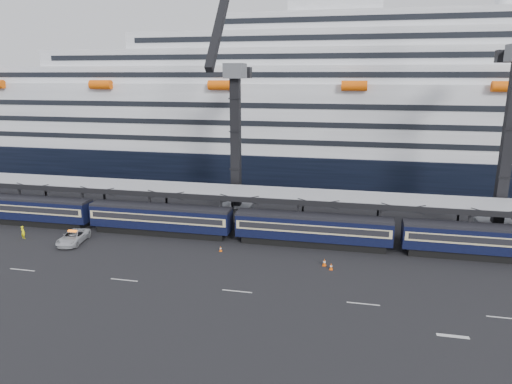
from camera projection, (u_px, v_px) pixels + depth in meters
The scene contains 12 objects.
ground at pixel (383, 287), 45.35m from camera, with size 260.00×260.00×0.00m, color black.
lane_markings at pixel (486, 323), 38.74m from camera, with size 111.00×4.27×0.02m.
train at pixel (340, 230), 55.22m from camera, with size 133.05×3.00×4.05m.
canopy at pixel (380, 200), 57.30m from camera, with size 130.00×6.25×5.53m.
cruise_ship at pixel (369, 119), 86.06m from camera, with size 214.09×28.84×34.00m.
crane_dark_near at pixel (235, 138), 64.06m from camera, with size 4.50×17.75×35.08m.
crane_dark_mid at pixel (510, 135), 55.63m from camera, with size 4.50×18.24×39.64m.
pickup_truck at pixel (73, 237), 57.01m from camera, with size 2.53×5.49×1.53m, color #ABADB2.
worker at pixel (23, 232), 58.58m from camera, with size 0.62×0.40×1.69m, color #FFF40D.
traffic_cone_b at pixel (221, 249), 54.42m from camera, with size 0.33×0.33×0.67m.
traffic_cone_c at pixel (331, 266), 49.27m from camera, with size 0.38×0.38×0.76m.
traffic_cone_d at pixel (324, 262), 50.28m from camera, with size 0.43×0.43×0.85m.
Camera 1 is at (-3.67, -43.32, 20.42)m, focal length 32.00 mm.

